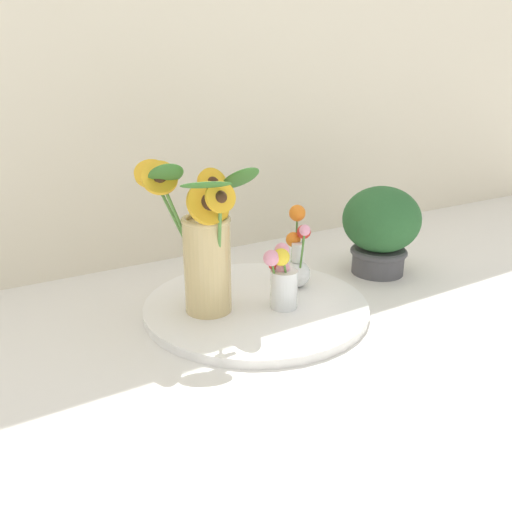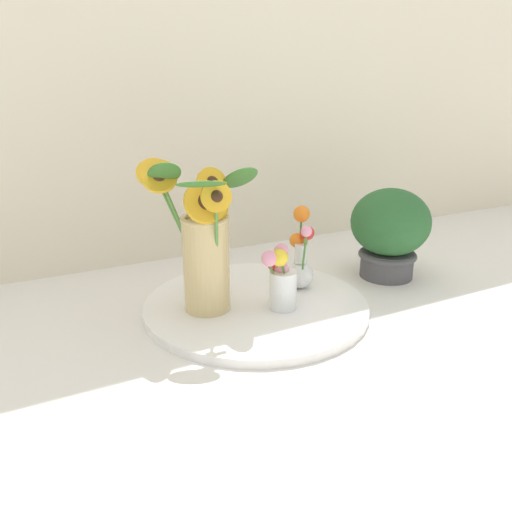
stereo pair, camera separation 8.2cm
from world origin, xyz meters
The scene contains 7 objects.
ground_plane centered at (0.00, 0.00, 0.00)m, with size 6.00×6.00×0.00m, color silver.
wall_back centered at (0.00, 0.51, 0.70)m, with size 3.60×0.06×1.40m.
serving_tray centered at (-0.04, 0.04, 0.01)m, with size 0.52×0.52×0.02m.
mason_jar_sunflowers centered at (-0.16, 0.06, 0.17)m, with size 0.25×0.24×0.35m.
vase_small_center centered at (-0.01, -0.02, 0.09)m, with size 0.08×0.07×0.15m.
vase_bulb_right centered at (0.10, 0.07, 0.10)m, with size 0.07×0.12×0.20m.
potted_plant centered at (0.38, 0.07, 0.13)m, with size 0.21×0.21×0.24m.
Camera 1 is at (-0.59, -0.87, 0.51)m, focal length 35.00 mm.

